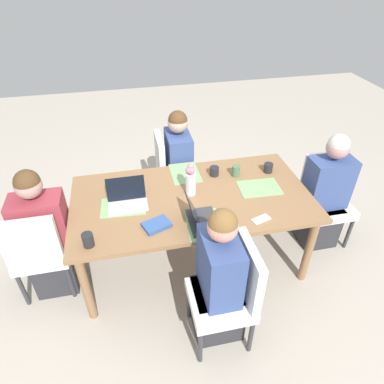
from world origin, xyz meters
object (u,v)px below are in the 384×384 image
at_px(coffee_mug_near_right, 268,168).
at_px(phone_silver, 261,219).
at_px(person_far_left_mid, 219,283).
at_px(chair_head_left_left_far, 324,195).
at_px(chair_far_left_mid, 231,290).
at_px(phone_black, 111,187).
at_px(coffee_mug_centre_left, 236,171).
at_px(coffee_mug_centre_right, 214,171).
at_px(book_red_cover, 157,225).
at_px(person_head_left_left_far, 323,198).
at_px(chair_near_right_near, 171,170).
at_px(dining_table, 192,203).
at_px(person_head_right_left_near, 47,239).
at_px(person_near_right_near, 179,170).
at_px(laptop_far_left_mid, 200,219).
at_px(chair_head_right_left_near, 39,249).
at_px(flower_vase, 190,180).
at_px(coffee_mug_near_left, 88,240).
at_px(laptop_head_right_left_near, 127,200).

distance_m(coffee_mug_near_right, phone_silver, 0.71).
relative_size(person_far_left_mid, chair_head_left_left_far, 1.33).
bearing_deg(chair_far_left_mid, phone_black, -54.54).
bearing_deg(coffee_mug_centre_left, phone_black, -2.57).
distance_m(coffee_mug_centre_right, book_red_cover, 0.86).
bearing_deg(person_head_left_left_far, chair_near_right_near, -32.30).
bearing_deg(chair_far_left_mid, person_far_left_mid, -38.76).
xyz_separation_m(dining_table, person_head_right_left_near, (1.23, 0.02, -0.15)).
bearing_deg(person_head_right_left_near, person_near_right_near, -146.93).
height_order(person_far_left_mid, laptop_far_left_mid, person_far_left_mid).
xyz_separation_m(chair_head_left_left_far, person_head_left_left_far, (0.06, 0.07, 0.03)).
distance_m(chair_head_left_left_far, chair_near_right_near, 1.60).
distance_m(chair_head_right_left_near, phone_silver, 1.80).
bearing_deg(coffee_mug_centre_right, phone_black, -0.02).
height_order(chair_head_right_left_near, person_head_left_left_far, person_head_left_left_far).
bearing_deg(person_near_right_near, chair_far_left_mid, 92.70).
xyz_separation_m(chair_far_left_mid, chair_near_right_near, (0.15, -1.67, 0.00)).
bearing_deg(flower_vase, chair_near_right_near, -87.25).
bearing_deg(phone_silver, chair_head_right_left_near, -26.81).
bearing_deg(person_near_right_near, coffee_mug_near_right, 143.13).
bearing_deg(chair_head_right_left_near, coffee_mug_centre_right, -166.27).
relative_size(person_far_left_mid, coffee_mug_centre_left, 11.60).
bearing_deg(phone_silver, chair_near_right_near, -84.93).
bearing_deg(coffee_mug_near_right, chair_head_left_left_far, 165.53).
relative_size(person_head_left_left_far, coffee_mug_centre_right, 13.98).
xyz_separation_m(person_near_right_near, coffee_mug_centre_left, (-0.43, 0.56, 0.28)).
relative_size(chair_far_left_mid, person_head_left_left_far, 0.75).
bearing_deg(flower_vase, coffee_mug_centre_left, -158.63).
height_order(person_head_left_left_far, coffee_mug_centre_right, person_head_left_left_far).
xyz_separation_m(laptop_far_left_mid, coffee_mug_centre_left, (-0.47, -0.57, 0.01)).
bearing_deg(person_head_right_left_near, coffee_mug_near_left, 135.36).
distance_m(chair_near_right_near, coffee_mug_near_left, 1.53).
height_order(chair_head_right_left_near, laptop_head_right_left_near, laptop_head_right_left_near).
distance_m(person_head_right_left_near, coffee_mug_centre_right, 1.56).
distance_m(person_near_right_near, coffee_mug_near_right, 0.98).
distance_m(person_far_left_mid, person_head_left_left_far, 1.48).
bearing_deg(person_far_left_mid, coffee_mug_centre_left, -113.68).
relative_size(person_near_right_near, phone_silver, 7.97).
relative_size(dining_table, phone_silver, 13.51).
relative_size(dining_table, coffee_mug_centre_left, 19.67).
bearing_deg(chair_head_right_left_near, laptop_head_right_left_near, -171.32).
distance_m(chair_far_left_mid, flower_vase, 0.96).
relative_size(person_head_right_left_near, laptop_head_right_left_near, 3.73).
bearing_deg(chair_far_left_mid, person_head_right_left_near, -30.59).
bearing_deg(phone_silver, person_head_left_left_far, -170.33).
xyz_separation_m(chair_head_right_left_near, chair_head_left_left_far, (-2.64, -0.18, 0.00)).
bearing_deg(laptop_head_right_left_near, dining_table, 178.27).
bearing_deg(person_far_left_mid, coffee_mug_near_right, -127.31).
xyz_separation_m(flower_vase, coffee_mug_near_left, (0.84, 0.46, -0.09)).
bearing_deg(dining_table, chair_head_left_left_far, -176.39).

